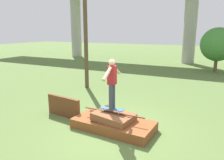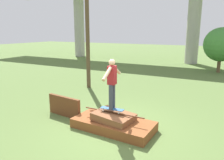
# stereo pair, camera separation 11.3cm
# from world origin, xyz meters

# --- Properties ---
(ground_plane) EXTENTS (80.00, 80.00, 0.00)m
(ground_plane) POSITION_xyz_m (0.00, 0.00, 0.00)
(ground_plane) COLOR #567038
(scrap_pile) EXTENTS (2.45, 1.24, 0.54)m
(scrap_pile) POSITION_xyz_m (0.00, -0.00, 0.20)
(scrap_pile) COLOR brown
(scrap_pile) RESTS_ON ground_plane
(scrap_plank_loose) EXTENTS (1.40, 0.27, 0.69)m
(scrap_plank_loose) POSITION_xyz_m (-1.96, 0.14, 0.35)
(scrap_plank_loose) COLOR brown
(scrap_plank_loose) RESTS_ON ground_plane
(skateboard) EXTENTS (0.73, 0.23, 0.09)m
(skateboard) POSITION_xyz_m (-0.05, 0.02, 0.62)
(skateboard) COLOR #23517F
(skateboard) RESTS_ON scrap_pile
(skater) EXTENTS (0.23, 1.15, 1.46)m
(skater) POSITION_xyz_m (-0.05, 0.02, 1.47)
(skater) COLOR #383D4C
(skater) RESTS_ON skateboard
(utility_pole) EXTENTS (1.30, 0.20, 6.04)m
(utility_pole) POSITION_xyz_m (-3.40, 3.80, 3.14)
(utility_pole) COLOR brown
(utility_pole) RESTS_ON ground_plane
(tree_behind_left) EXTENTS (2.32, 2.32, 3.11)m
(tree_behind_left) POSITION_xyz_m (2.38, 11.46, 1.94)
(tree_behind_left) COLOR brown
(tree_behind_left) RESTS_ON ground_plane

